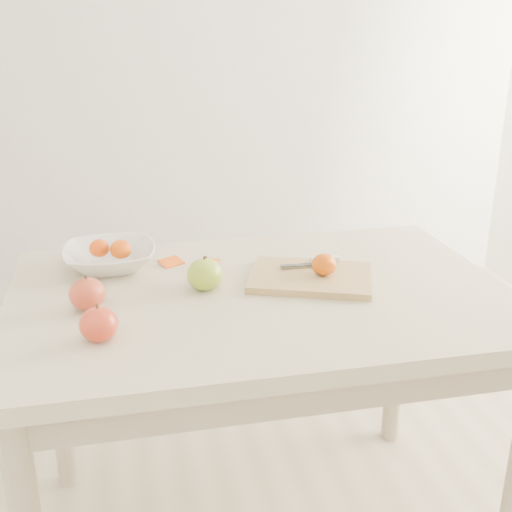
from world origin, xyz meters
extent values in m
plane|color=white|center=(0.00, 1.75, 1.35)|extent=(3.50, 0.00, 3.50)
cube|color=beige|center=(0.00, 0.00, 0.73)|extent=(1.20, 0.80, 0.04)
cylinder|color=#BCAA8E|center=(-0.54, 0.34, 0.35)|extent=(0.06, 0.06, 0.71)
cylinder|color=#BCAA8E|center=(0.54, 0.34, 0.35)|extent=(0.06, 0.06, 0.71)
cube|color=tan|center=(0.14, 0.03, 0.76)|extent=(0.36, 0.31, 0.02)
ellipsoid|color=#DE4707|center=(0.17, 0.02, 0.80)|extent=(0.06, 0.06, 0.05)
imported|color=white|center=(-0.35, 0.23, 0.78)|extent=(0.24, 0.24, 0.06)
ellipsoid|color=#E34708|center=(-0.38, 0.24, 0.80)|extent=(0.05, 0.05, 0.05)
ellipsoid|color=#D04007|center=(-0.32, 0.21, 0.81)|extent=(0.06, 0.06, 0.05)
cube|color=#E95410|center=(-0.20, 0.22, 0.75)|extent=(0.07, 0.07, 0.01)
cube|color=#C6610D|center=(-0.09, 0.22, 0.75)|extent=(0.06, 0.05, 0.01)
cube|color=white|center=(0.20, 0.11, 0.78)|extent=(0.08, 0.02, 0.01)
cube|color=#35383C|center=(0.12, 0.08, 0.78)|extent=(0.10, 0.02, 0.00)
ellipsoid|color=#72A019|center=(-0.13, 0.03, 0.79)|extent=(0.09, 0.09, 0.08)
ellipsoid|color=#8C0404|center=(-0.12, 0.07, 0.78)|extent=(0.07, 0.07, 0.06)
ellipsoid|color=#A5201C|center=(-0.40, -0.02, 0.79)|extent=(0.08, 0.08, 0.07)
ellipsoid|color=maroon|center=(-0.38, -0.18, 0.79)|extent=(0.08, 0.08, 0.07)
camera|label=1|loc=(-0.32, -1.39, 1.37)|focal=45.00mm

